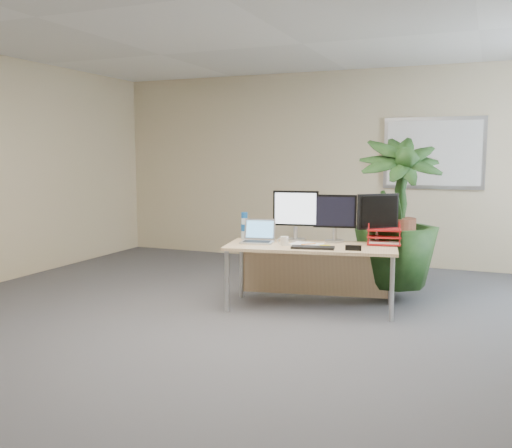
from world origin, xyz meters
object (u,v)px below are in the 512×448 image
at_px(desk, 312,257).
at_px(laptop, 258,237).
at_px(floor_plant, 396,229).
at_px(monitor_right, 335,215).
at_px(monitor_left, 296,212).

distance_m(desk, laptop, 0.58).
distance_m(desk, floor_plant, 0.99).
height_order(desk, monitor_right, monitor_right).
xyz_separation_m(desk, monitor_left, (-0.22, 0.13, 0.43)).
relative_size(floor_plant, laptop, 4.10).
xyz_separation_m(floor_plant, monitor_right, (-0.56, -0.41, 0.17)).
distance_m(monitor_right, laptop, 0.81).
relative_size(floor_plant, monitor_left, 2.88).
relative_size(desk, laptop, 4.82).
bearing_deg(floor_plant, monitor_right, -143.59).
height_order(desk, floor_plant, floor_plant).
bearing_deg(laptop, monitor_left, 35.52).
distance_m(monitor_left, laptop, 0.46).
height_order(monitor_right, laptop, monitor_right).
height_order(desk, laptop, laptop).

